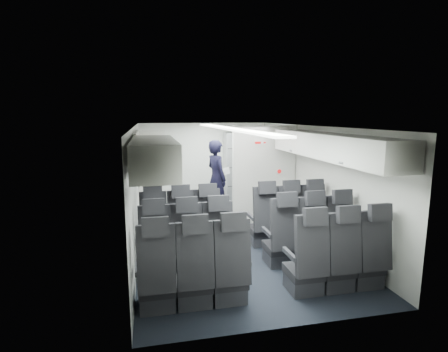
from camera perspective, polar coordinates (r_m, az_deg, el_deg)
name	(u,v)px	position (r m, az deg, el deg)	size (l,w,h in m)	color
cabin_shell	(228,181)	(6.61, 0.74, -0.80)	(3.41, 6.01, 2.16)	black
seat_row_front	(235,226)	(6.29, 1.82, -8.15)	(3.33, 0.56, 1.24)	black
seat_row_mid	(249,244)	(5.47, 4.16, -10.98)	(3.33, 0.56, 1.24)	black
seat_row_rear	(269,269)	(4.68, 7.37, -14.76)	(3.33, 0.56, 1.24)	black
overhead_bin_left_rear	(154,156)	(4.36, -11.38, 3.27)	(0.53, 1.80, 0.40)	silver
overhead_bin_left_front_open	(150,152)	(6.11, -12.04, 3.92)	(0.64, 1.70, 0.72)	#9E9E93
overhead_bin_right_rear	(359,151)	(5.21, 21.15, 3.85)	(0.53, 1.80, 0.40)	silver
overhead_bin_right_front	(304,142)	(6.74, 12.97, 5.47)	(0.53, 1.70, 0.40)	silver
bulkhead_partition	(264,175)	(7.64, 6.56, 0.22)	(1.40, 0.15, 2.13)	silver
galley_unit	(240,168)	(9.47, 2.64, 1.36)	(0.85, 0.52, 1.90)	#939399
boarding_door	(141,179)	(8.01, -13.33, -0.43)	(0.12, 1.27, 1.86)	silver
flight_attendant	(217,178)	(8.14, -1.23, -0.39)	(0.66, 0.43, 1.80)	black
carry_on_bag	(155,150)	(5.70, -11.24, 4.16)	(0.43, 0.30, 0.26)	black
papers	(225,171)	(8.10, 0.15, 0.76)	(0.22, 0.02, 0.15)	white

